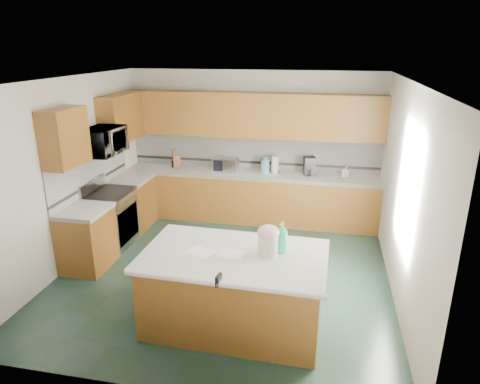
% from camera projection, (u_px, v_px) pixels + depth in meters
% --- Properties ---
extents(floor, '(4.60, 4.60, 0.00)m').
position_uv_depth(floor, '(225.00, 272.00, 6.19)').
color(floor, '#192A25').
rests_on(floor, ground).
extents(ceiling, '(4.60, 4.60, 0.00)m').
position_uv_depth(ceiling, '(223.00, 80.00, 5.30)').
color(ceiling, white).
rests_on(ceiling, ground).
extents(wall_back, '(4.60, 0.04, 2.70)m').
position_uv_depth(wall_back, '(253.00, 145.00, 7.89)').
color(wall_back, silver).
rests_on(wall_back, ground).
extents(wall_front, '(4.60, 0.04, 2.70)m').
position_uv_depth(wall_front, '(160.00, 267.00, 3.60)').
color(wall_front, silver).
rests_on(wall_front, ground).
extents(wall_left, '(0.04, 4.60, 2.70)m').
position_uv_depth(wall_left, '(68.00, 174.00, 6.18)').
color(wall_left, silver).
rests_on(wall_left, ground).
extents(wall_right, '(0.04, 4.60, 2.70)m').
position_uv_depth(wall_right, '(405.00, 195.00, 5.31)').
color(wall_right, silver).
rests_on(wall_right, ground).
extents(back_base_cab, '(4.60, 0.60, 0.86)m').
position_uv_depth(back_base_cab, '(250.00, 198.00, 7.90)').
color(back_base_cab, '#361D08').
rests_on(back_base_cab, ground).
extents(back_countertop, '(4.60, 0.64, 0.06)m').
position_uv_depth(back_countertop, '(250.00, 174.00, 7.75)').
color(back_countertop, white).
rests_on(back_countertop, back_base_cab).
extents(back_upper_cab, '(4.60, 0.33, 0.78)m').
position_uv_depth(back_upper_cab, '(252.00, 115.00, 7.53)').
color(back_upper_cab, '#361D08').
rests_on(back_upper_cab, wall_back).
extents(back_backsplash, '(4.60, 0.02, 0.63)m').
position_uv_depth(back_backsplash, '(253.00, 152.00, 7.90)').
color(back_backsplash, silver).
rests_on(back_backsplash, back_countertop).
extents(back_accent_band, '(4.60, 0.01, 0.05)m').
position_uv_depth(back_accent_band, '(253.00, 162.00, 7.96)').
color(back_accent_band, black).
rests_on(back_accent_band, back_countertop).
extents(left_base_cab_rear, '(0.60, 0.82, 0.86)m').
position_uv_depth(left_base_cab_rear, '(132.00, 204.00, 7.61)').
color(left_base_cab_rear, '#361D08').
rests_on(left_base_cab_rear, ground).
extents(left_counter_rear, '(0.64, 0.82, 0.06)m').
position_uv_depth(left_counter_rear, '(130.00, 179.00, 7.46)').
color(left_counter_rear, white).
rests_on(left_counter_rear, left_base_cab_rear).
extents(left_base_cab_front, '(0.60, 0.72, 0.86)m').
position_uv_depth(left_base_cab_front, '(87.00, 240.00, 6.20)').
color(left_base_cab_front, '#361D08').
rests_on(left_base_cab_front, ground).
extents(left_counter_front, '(0.64, 0.72, 0.06)m').
position_uv_depth(left_counter_front, '(83.00, 211.00, 6.05)').
color(left_counter_front, white).
rests_on(left_counter_front, left_base_cab_front).
extents(left_backsplash, '(0.02, 2.30, 0.63)m').
position_uv_depth(left_backsplash, '(91.00, 171.00, 6.72)').
color(left_backsplash, silver).
rests_on(left_backsplash, wall_left).
extents(left_accent_band, '(0.01, 2.30, 0.05)m').
position_uv_depth(left_accent_band, '(92.00, 183.00, 6.78)').
color(left_accent_band, black).
rests_on(left_accent_band, wall_left).
extents(left_upper_cab_rear, '(0.33, 1.09, 0.78)m').
position_uv_depth(left_upper_cab_rear, '(121.00, 118.00, 7.27)').
color(left_upper_cab_rear, '#361D08').
rests_on(left_upper_cab_rear, wall_left).
extents(left_upper_cab_front, '(0.33, 0.72, 0.78)m').
position_uv_depth(left_upper_cab_front, '(64.00, 137.00, 5.73)').
color(left_upper_cab_front, '#361D08').
rests_on(left_upper_cab_front, wall_left).
extents(range_body, '(0.60, 0.76, 0.88)m').
position_uv_depth(range_body, '(111.00, 220.00, 6.88)').
color(range_body, '#B7B7BC').
rests_on(range_body, ground).
extents(range_oven_door, '(0.02, 0.68, 0.55)m').
position_uv_depth(range_oven_door, '(128.00, 224.00, 6.84)').
color(range_oven_door, black).
rests_on(range_oven_door, range_body).
extents(range_cooktop, '(0.62, 0.78, 0.04)m').
position_uv_depth(range_cooktop, '(108.00, 193.00, 6.73)').
color(range_cooktop, black).
rests_on(range_cooktop, range_body).
extents(range_handle, '(0.02, 0.66, 0.02)m').
position_uv_depth(range_handle, '(128.00, 202.00, 6.71)').
color(range_handle, '#B7B7BC').
rests_on(range_handle, range_body).
extents(range_backguard, '(0.06, 0.76, 0.18)m').
position_uv_depth(range_backguard, '(92.00, 185.00, 6.74)').
color(range_backguard, '#B7B7BC').
rests_on(range_backguard, range_body).
extents(microwave, '(0.50, 0.73, 0.41)m').
position_uv_depth(microwave, '(103.00, 141.00, 6.46)').
color(microwave, '#B7B7BC').
rests_on(microwave, wall_left).
extents(island_base, '(1.98, 1.17, 0.86)m').
position_uv_depth(island_base, '(234.00, 292.00, 4.91)').
color(island_base, '#361D08').
rests_on(island_base, ground).
extents(island_top, '(2.08, 1.27, 0.06)m').
position_uv_depth(island_top, '(234.00, 256.00, 4.76)').
color(island_top, white).
rests_on(island_top, island_base).
extents(island_bullnose, '(2.05, 0.12, 0.06)m').
position_uv_depth(island_bullnose, '(221.00, 284.00, 4.20)').
color(island_bullnose, white).
rests_on(island_bullnose, island_base).
extents(treat_jar, '(0.28, 0.28, 0.23)m').
position_uv_depth(treat_jar, '(268.00, 245.00, 4.69)').
color(treat_jar, beige).
rests_on(treat_jar, island_top).
extents(treat_jar_lid, '(0.24, 0.24, 0.15)m').
position_uv_depth(treat_jar_lid, '(268.00, 232.00, 4.64)').
color(treat_jar_lid, beige).
rests_on(treat_jar_lid, treat_jar).
extents(treat_jar_knob, '(0.08, 0.03, 0.03)m').
position_uv_depth(treat_jar_knob, '(268.00, 228.00, 4.63)').
color(treat_jar_knob, tan).
rests_on(treat_jar_knob, treat_jar_lid).
extents(treat_jar_knob_end_l, '(0.04, 0.04, 0.04)m').
position_uv_depth(treat_jar_knob_end_l, '(265.00, 227.00, 4.63)').
color(treat_jar_knob_end_l, tan).
rests_on(treat_jar_knob_end_l, treat_jar_lid).
extents(treat_jar_knob_end_r, '(0.04, 0.04, 0.04)m').
position_uv_depth(treat_jar_knob_end_r, '(272.00, 228.00, 4.62)').
color(treat_jar_knob_end_r, tan).
rests_on(treat_jar_knob_end_r, treat_jar_lid).
extents(soap_bottle_island, '(0.17, 0.17, 0.35)m').
position_uv_depth(soap_bottle_island, '(282.00, 237.00, 4.75)').
color(soap_bottle_island, '#2BB790').
rests_on(soap_bottle_island, island_top).
extents(paper_sheet_a, '(0.33, 0.28, 0.00)m').
position_uv_depth(paper_sheet_a, '(231.00, 254.00, 4.74)').
color(paper_sheet_a, white).
rests_on(paper_sheet_a, island_top).
extents(paper_sheet_b, '(0.37, 0.33, 0.00)m').
position_uv_depth(paper_sheet_b, '(201.00, 252.00, 4.79)').
color(paper_sheet_b, white).
rests_on(paper_sheet_b, island_top).
extents(clamp_body, '(0.05, 0.12, 0.10)m').
position_uv_depth(clamp_body, '(219.00, 280.00, 4.21)').
color(clamp_body, black).
rests_on(clamp_body, island_top).
extents(clamp_handle, '(0.02, 0.08, 0.02)m').
position_uv_depth(clamp_handle, '(217.00, 285.00, 4.15)').
color(clamp_handle, black).
rests_on(clamp_handle, island_top).
extents(knife_block, '(0.17, 0.20, 0.24)m').
position_uv_depth(knife_block, '(177.00, 162.00, 8.01)').
color(knife_block, '#472814').
rests_on(knife_block, back_countertop).
extents(utensil_crock, '(0.11, 0.11, 0.14)m').
position_uv_depth(utensil_crock, '(174.00, 164.00, 8.06)').
color(utensil_crock, black).
rests_on(utensil_crock, back_countertop).
extents(utensil_bundle, '(0.06, 0.06, 0.20)m').
position_uv_depth(utensil_bundle, '(174.00, 155.00, 8.01)').
color(utensil_bundle, '#472814').
rests_on(utensil_bundle, utensil_crock).
extents(toaster_oven, '(0.47, 0.37, 0.24)m').
position_uv_depth(toaster_oven, '(225.00, 164.00, 7.83)').
color(toaster_oven, '#B7B7BC').
rests_on(toaster_oven, back_countertop).
extents(toaster_oven_door, '(0.38, 0.01, 0.20)m').
position_uv_depth(toaster_oven_door, '(224.00, 166.00, 7.71)').
color(toaster_oven_door, black).
rests_on(toaster_oven_door, toaster_oven).
extents(paper_towel, '(0.13, 0.13, 0.30)m').
position_uv_depth(paper_towel, '(275.00, 164.00, 7.70)').
color(paper_towel, white).
rests_on(paper_towel, back_countertop).
extents(paper_towel_base, '(0.20, 0.20, 0.01)m').
position_uv_depth(paper_towel_base, '(275.00, 172.00, 7.75)').
color(paper_towel_base, '#B7B7BC').
rests_on(paper_towel_base, back_countertop).
extents(water_jug, '(0.15, 0.15, 0.25)m').
position_uv_depth(water_jug, '(265.00, 166.00, 7.70)').
color(water_jug, '#5D8EA8').
rests_on(water_jug, back_countertop).
extents(water_jug_neck, '(0.07, 0.07, 0.04)m').
position_uv_depth(water_jug_neck, '(265.00, 158.00, 7.65)').
color(water_jug_neck, '#5D8EA8').
rests_on(water_jug_neck, water_jug).
extents(coffee_maker, '(0.23, 0.25, 0.33)m').
position_uv_depth(coffee_maker, '(309.00, 166.00, 7.56)').
color(coffee_maker, black).
rests_on(coffee_maker, back_countertop).
extents(coffee_carafe, '(0.13, 0.13, 0.13)m').
position_uv_depth(coffee_carafe, '(309.00, 172.00, 7.55)').
color(coffee_carafe, black).
rests_on(coffee_carafe, back_countertop).
extents(soap_bottle_back, '(0.13, 0.13, 0.20)m').
position_uv_depth(soap_bottle_back, '(346.00, 172.00, 7.44)').
color(soap_bottle_back, white).
rests_on(soap_bottle_back, back_countertop).
extents(soap_back_cap, '(0.02, 0.02, 0.03)m').
position_uv_depth(soap_back_cap, '(346.00, 165.00, 7.40)').
color(soap_back_cap, red).
rests_on(soap_back_cap, soap_bottle_back).
extents(window_light_proxy, '(0.02, 1.40, 1.10)m').
position_uv_depth(window_light_proxy, '(407.00, 188.00, 5.08)').
color(window_light_proxy, white).
rests_on(window_light_proxy, wall_right).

